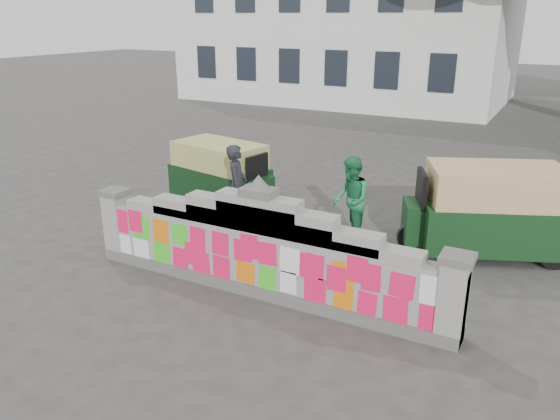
{
  "coord_description": "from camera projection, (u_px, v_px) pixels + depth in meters",
  "views": [
    {
      "loc": [
        4.03,
        -6.86,
        4.29
      ],
      "look_at": [
        -0.17,
        1.0,
        1.1
      ],
      "focal_mm": 35.0,
      "sensor_mm": 36.0,
      "label": 1
    }
  ],
  "objects": [
    {
      "name": "cyclist_rider",
      "position": [
        237.0,
        197.0,
        10.98
      ],
      "size": [
        0.61,
        0.71,
        1.66
      ],
      "primitive_type": "imported",
      "rotation": [
        0.0,
        0.0,
        1.99
      ],
      "color": "black",
      "rests_on": "ground"
    },
    {
      "name": "pedestrian",
      "position": [
        351.0,
        200.0,
        10.73
      ],
      "size": [
        1.01,
        1.06,
        1.72
      ],
      "primitive_type": "imported",
      "rotation": [
        0.0,
        0.0,
        -0.99
      ],
      "color": "#23814C",
      "rests_on": "ground"
    },
    {
      "name": "rickshaw_right",
      "position": [
        489.0,
        210.0,
        10.15
      ],
      "size": [
        3.13,
        2.32,
        1.69
      ],
      "rotation": [
        0.0,
        0.0,
        3.54
      ],
      "color": "#103215",
      "rests_on": "ground"
    },
    {
      "name": "cyclist_bike",
      "position": [
        238.0,
        213.0,
        11.09
      ],
      "size": [
        1.96,
        1.36,
        0.98
      ],
      "primitive_type": "imported",
      "rotation": [
        0.0,
        0.0,
        1.99
      ],
      "color": "black",
      "rests_on": "ground"
    },
    {
      "name": "rickshaw_left",
      "position": [
        222.0,
        173.0,
        12.9
      ],
      "size": [
        2.76,
        1.66,
        1.48
      ],
      "rotation": [
        0.0,
        0.0,
        -0.19
      ],
      "color": "black",
      "rests_on": "ground"
    },
    {
      "name": "building",
      "position": [
        353.0,
        20.0,
        28.94
      ],
      "size": [
        16.0,
        10.0,
        8.9
      ],
      "color": "silver",
      "rests_on": "ground"
    },
    {
      "name": "parapet_wall",
      "position": [
        259.0,
        251.0,
        8.68
      ],
      "size": [
        6.48,
        0.44,
        2.01
      ],
      "color": "#4C4C49",
      "rests_on": "ground"
    },
    {
      "name": "ground",
      "position": [
        260.0,
        293.0,
        8.93
      ],
      "size": [
        100.0,
        100.0,
        0.0
      ],
      "primitive_type": "plane",
      "color": "#383533",
      "rests_on": "ground"
    }
  ]
}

